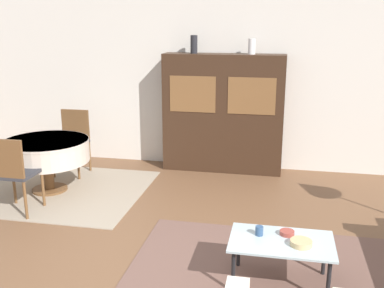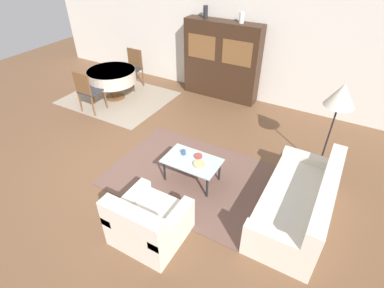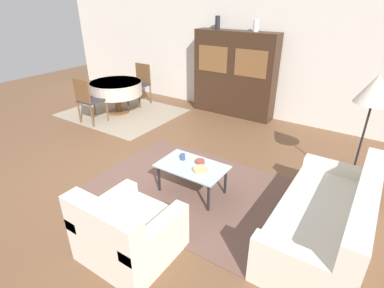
{
  "view_description": "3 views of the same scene",
  "coord_description": "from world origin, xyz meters",
  "px_view_note": "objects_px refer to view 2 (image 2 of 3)",
  "views": [
    {
      "loc": [
        1.18,
        -3.39,
        2.3
      ],
      "look_at": [
        0.2,
        1.4,
        0.95
      ],
      "focal_mm": 42.0,
      "sensor_mm": 36.0,
      "label": 1
    },
    {
      "loc": [
        3.09,
        -3.0,
        3.46
      ],
      "look_at": [
        1.23,
        0.28,
        0.75
      ],
      "focal_mm": 28.0,
      "sensor_mm": 36.0,
      "label": 2
    },
    {
      "loc": [
        3.14,
        -2.59,
        2.47
      ],
      "look_at": [
        1.23,
        0.28,
        0.75
      ],
      "focal_mm": 28.0,
      "sensor_mm": 36.0,
      "label": 3
    }
  ],
  "objects_px": {
    "coffee_table": "(192,162)",
    "cup": "(183,152)",
    "dining_chair_near": "(88,89)",
    "bowl_small": "(198,156)",
    "couch": "(299,204)",
    "floor_lamp": "(341,97)",
    "armchair": "(148,223)",
    "display_cabinet": "(222,61)",
    "vase_tall": "(206,12)",
    "dining_table": "(112,76)",
    "vase_short": "(242,18)",
    "dining_chair_far": "(133,66)",
    "bowl": "(199,164)"
  },
  "relations": [
    {
      "from": "coffee_table",
      "to": "dining_chair_near",
      "type": "relative_size",
      "value": 0.94
    },
    {
      "from": "dining_table",
      "to": "bowl",
      "type": "distance_m",
      "value": 3.77
    },
    {
      "from": "coffee_table",
      "to": "cup",
      "type": "xyz_separation_m",
      "value": [
        -0.2,
        0.07,
        0.09
      ]
    },
    {
      "from": "dining_table",
      "to": "cup",
      "type": "bearing_deg",
      "value": -28.56
    },
    {
      "from": "display_cabinet",
      "to": "dining_chair_far",
      "type": "height_order",
      "value": "display_cabinet"
    },
    {
      "from": "display_cabinet",
      "to": "floor_lamp",
      "type": "bearing_deg",
      "value": -31.96
    },
    {
      "from": "armchair",
      "to": "bowl_small",
      "type": "distance_m",
      "value": 1.43
    },
    {
      "from": "floor_lamp",
      "to": "bowl_small",
      "type": "xyz_separation_m",
      "value": [
        -1.76,
        -1.26,
        -0.95
      ]
    },
    {
      "from": "floor_lamp",
      "to": "bowl",
      "type": "bearing_deg",
      "value": -138.7
    },
    {
      "from": "dining_chair_far",
      "to": "dining_chair_near",
      "type": "bearing_deg",
      "value": 90.0
    },
    {
      "from": "vase_short",
      "to": "vase_tall",
      "type": "bearing_deg",
      "value": 180.0
    },
    {
      "from": "couch",
      "to": "dining_table",
      "type": "relative_size",
      "value": 1.66
    },
    {
      "from": "display_cabinet",
      "to": "dining_chair_far",
      "type": "bearing_deg",
      "value": -164.46
    },
    {
      "from": "bowl",
      "to": "bowl_small",
      "type": "bearing_deg",
      "value": 123.06
    },
    {
      "from": "bowl_small",
      "to": "vase_tall",
      "type": "height_order",
      "value": "vase_tall"
    },
    {
      "from": "display_cabinet",
      "to": "vase_short",
      "type": "distance_m",
      "value": 1.1
    },
    {
      "from": "coffee_table",
      "to": "bowl_small",
      "type": "relative_size",
      "value": 6.93
    },
    {
      "from": "dining_chair_near",
      "to": "cup",
      "type": "bearing_deg",
      "value": -15.48
    },
    {
      "from": "armchair",
      "to": "dining_chair_far",
      "type": "bearing_deg",
      "value": 130.58
    },
    {
      "from": "couch",
      "to": "floor_lamp",
      "type": "relative_size",
      "value": 1.18
    },
    {
      "from": "couch",
      "to": "bowl_small",
      "type": "height_order",
      "value": "couch"
    },
    {
      "from": "display_cabinet",
      "to": "floor_lamp",
      "type": "xyz_separation_m",
      "value": [
        2.75,
        -1.72,
        0.48
      ]
    },
    {
      "from": "cup",
      "to": "bowl_small",
      "type": "bearing_deg",
      "value": 13.01
    },
    {
      "from": "couch",
      "to": "dining_chair_near",
      "type": "xyz_separation_m",
      "value": [
        -4.91,
        0.86,
        0.28
      ]
    },
    {
      "from": "bowl",
      "to": "dining_table",
      "type": "bearing_deg",
      "value": 152.42
    },
    {
      "from": "vase_tall",
      "to": "dining_table",
      "type": "bearing_deg",
      "value": -141.29
    },
    {
      "from": "dining_chair_near",
      "to": "bowl",
      "type": "distance_m",
      "value": 3.48
    },
    {
      "from": "armchair",
      "to": "bowl_small",
      "type": "bearing_deg",
      "value": 90.77
    },
    {
      "from": "dining_chair_far",
      "to": "cup",
      "type": "relative_size",
      "value": 11.42
    },
    {
      "from": "armchair",
      "to": "dining_table",
      "type": "relative_size",
      "value": 0.77
    },
    {
      "from": "dining_chair_far",
      "to": "floor_lamp",
      "type": "relative_size",
      "value": 0.6
    },
    {
      "from": "bowl_small",
      "to": "vase_short",
      "type": "height_order",
      "value": "vase_short"
    },
    {
      "from": "bowl_small",
      "to": "vase_tall",
      "type": "distance_m",
      "value": 3.64
    },
    {
      "from": "coffee_table",
      "to": "cup",
      "type": "height_order",
      "value": "cup"
    },
    {
      "from": "bowl",
      "to": "floor_lamp",
      "type": "bearing_deg",
      "value": 41.3
    },
    {
      "from": "bowl",
      "to": "vase_tall",
      "type": "relative_size",
      "value": 0.7
    },
    {
      "from": "coffee_table",
      "to": "dining_table",
      "type": "xyz_separation_m",
      "value": [
        -3.18,
        1.69,
        0.2
      ]
    },
    {
      "from": "dining_table",
      "to": "floor_lamp",
      "type": "bearing_deg",
      "value": -3.48
    },
    {
      "from": "armchair",
      "to": "dining_chair_far",
      "type": "relative_size",
      "value": 0.91
    },
    {
      "from": "couch",
      "to": "bowl",
      "type": "bearing_deg",
      "value": 93.35
    },
    {
      "from": "couch",
      "to": "dining_chair_near",
      "type": "relative_size",
      "value": 1.97
    },
    {
      "from": "dining_table",
      "to": "cup",
      "type": "distance_m",
      "value": 3.39
    },
    {
      "from": "bowl_small",
      "to": "vase_tall",
      "type": "xyz_separation_m",
      "value": [
        -1.46,
        2.98,
        1.51
      ]
    },
    {
      "from": "couch",
      "to": "dining_chair_far",
      "type": "height_order",
      "value": "dining_chair_far"
    },
    {
      "from": "dining_table",
      "to": "dining_chair_far",
      "type": "bearing_deg",
      "value": 90.0
    },
    {
      "from": "armchair",
      "to": "vase_short",
      "type": "height_order",
      "value": "vase_short"
    },
    {
      "from": "couch",
      "to": "bowl",
      "type": "distance_m",
      "value": 1.58
    },
    {
      "from": "couch",
      "to": "dining_chair_far",
      "type": "bearing_deg",
      "value": 63.48
    },
    {
      "from": "armchair",
      "to": "coffee_table",
      "type": "distance_m",
      "value": 1.31
    },
    {
      "from": "coffee_table",
      "to": "vase_short",
      "type": "bearing_deg",
      "value": 99.9
    }
  ]
}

